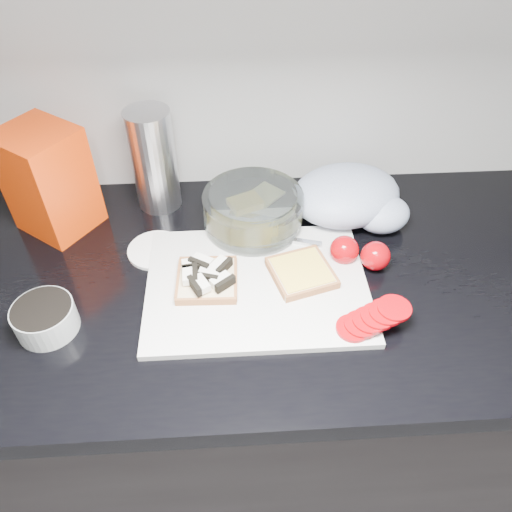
{
  "coord_description": "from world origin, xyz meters",
  "views": [
    {
      "loc": [
        0.01,
        0.54,
        1.58
      ],
      "look_at": [
        0.05,
        1.19,
        0.95
      ],
      "focal_mm": 35.0,
      "sensor_mm": 36.0,
      "label": 1
    }
  ],
  "objects": [
    {
      "name": "cutting_board",
      "position": [
        0.05,
        1.16,
        0.91
      ],
      "size": [
        0.4,
        0.3,
        0.01
      ],
      "primitive_type": "cube",
      "color": "silver",
      "rests_on": "countertop"
    },
    {
      "name": "steel_canister",
      "position": [
        -0.14,
        1.42,
        1.01
      ],
      "size": [
        0.09,
        0.09,
        0.22
      ],
      "primitive_type": "cylinder",
      "color": "#BCBCC1",
      "rests_on": "countertop"
    },
    {
      "name": "bread_left",
      "position": [
        -0.04,
        1.17,
        0.92
      ],
      "size": [
        0.12,
        0.12,
        0.04
      ],
      "rotation": [
        0.0,
        0.0,
        -0.03
      ],
      "color": "beige",
      "rests_on": "cutting_board"
    },
    {
      "name": "knife",
      "position": [
        0.12,
        1.27,
        0.91
      ],
      "size": [
        0.18,
        0.06,
        0.01
      ],
      "rotation": [
        0.0,
        0.0,
        -0.28
      ],
      "color": "silver",
      "rests_on": "cutting_board"
    },
    {
      "name": "bread_right",
      "position": [
        0.14,
        1.17,
        0.92
      ],
      "size": [
        0.14,
        0.14,
        0.02
      ],
      "rotation": [
        0.0,
        0.0,
        0.28
      ],
      "color": "beige",
      "rests_on": "cutting_board"
    },
    {
      "name": "glass_bowl",
      "position": [
        0.06,
        1.33,
        0.94
      ],
      "size": [
        0.2,
        0.2,
        0.08
      ],
      "rotation": [
        0.0,
        0.0,
        0.42
      ],
      "color": "silver",
      "rests_on": "countertop"
    },
    {
      "name": "countertop",
      "position": [
        0.0,
        1.2,
        0.88
      ],
      "size": [
        3.5,
        0.64,
        0.04
      ],
      "primitive_type": "cube",
      "color": "black",
      "rests_on": "base_cabinet"
    },
    {
      "name": "whole_tomatoes",
      "position": [
        0.25,
        1.21,
        0.93
      ],
      "size": [
        0.11,
        0.08,
        0.06
      ],
      "rotation": [
        0.0,
        0.0,
        -0.02
      ],
      "color": "#A0030A",
      "rests_on": "countertop"
    },
    {
      "name": "grocery_bag",
      "position": [
        0.26,
        1.35,
        0.95
      ],
      "size": [
        0.27,
        0.23,
        0.1
      ],
      "rotation": [
        0.0,
        0.0,
        0.24
      ],
      "color": "silver",
      "rests_on": "countertop"
    },
    {
      "name": "tomato_slices",
      "position": [
        0.24,
        1.06,
        0.93
      ],
      "size": [
        0.14,
        0.09,
        0.03
      ],
      "rotation": [
        0.0,
        0.0,
        -0.18
      ],
      "color": "#A0030A",
      "rests_on": "cutting_board"
    },
    {
      "name": "bread_bag",
      "position": [
        -0.34,
        1.37,
        1.01
      ],
      "size": [
        0.18,
        0.18,
        0.21
      ],
      "primitive_type": "cube",
      "rotation": [
        0.0,
        0.0,
        -0.64
      ],
      "color": "red",
      "rests_on": "countertop"
    },
    {
      "name": "base_cabinet",
      "position": [
        0.0,
        1.2,
        0.43
      ],
      "size": [
        3.5,
        0.6,
        0.86
      ],
      "primitive_type": "cube",
      "color": "black",
      "rests_on": "ground"
    },
    {
      "name": "tub_lid",
      "position": [
        -0.14,
        1.27,
        0.9
      ],
      "size": [
        0.11,
        0.11,
        0.01
      ],
      "primitive_type": "cylinder",
      "rotation": [
        0.0,
        0.0,
        -0.0
      ],
      "color": "white",
      "rests_on": "countertop"
    },
    {
      "name": "seed_tub",
      "position": [
        -0.3,
        1.09,
        0.93
      ],
      "size": [
        0.1,
        0.1,
        0.05
      ],
      "color": "#9BA0A0",
      "rests_on": "countertop"
    }
  ]
}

